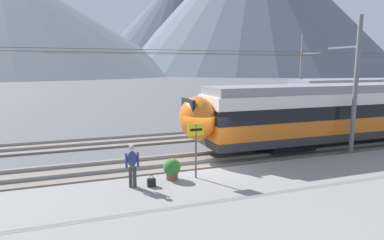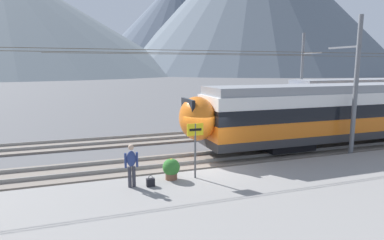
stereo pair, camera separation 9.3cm
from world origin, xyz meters
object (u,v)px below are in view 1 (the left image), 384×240
Objects in this scene: train_near_platform at (378,109)px; catenary_mast_mid at (354,84)px; potted_plant_platform_edge at (172,168)px; catenary_mast_far_side at (302,77)px; passenger_walking at (132,163)px; handbag_beside_passenger at (151,182)px; platform_sign at (196,138)px.

train_near_platform is 0.65× the size of catenary_mast_mid.
catenary_mast_far_side is at bearing 36.48° from potted_plant_platform_edge.
handbag_beside_passenger is (0.69, -0.18, -0.78)m from passenger_walking.
platform_sign is 2.64× the size of potted_plant_platform_edge.
handbag_beside_passenger is at bearing -167.16° from train_near_platform.
catenary_mast_far_side is at bearing 88.75° from train_near_platform.
catenary_mast_mid is 89.95× the size of handbag_beside_passenger.
train_near_platform is at bearing 11.69° from potted_plant_platform_edge.
passenger_walking is 1.93× the size of potted_plant_platform_edge.
potted_plant_platform_edge is at bearing -173.80° from catenary_mast_mid.
train_near_platform is 58.61× the size of handbag_beside_passenger.
platform_sign is 1.57m from potted_plant_platform_edge.
train_near_platform is 29.77× the size of potted_plant_platform_edge.
catenary_mast_mid is at bearing 7.78° from platform_sign.
potted_plant_platform_edge is (1.69, 0.35, -0.46)m from passenger_walking.
passenger_walking is at bearing -168.37° from potted_plant_platform_edge.
passenger_walking is 1.78m from potted_plant_platform_edge.
platform_sign is at bearing -172.22° from catenary_mast_mid.
potted_plant_platform_edge is (-10.47, -1.14, -3.20)m from catenary_mast_mid.
potted_plant_platform_edge is at bearing 11.63° from passenger_walking.
potted_plant_platform_edge is at bearing -168.31° from train_near_platform.
train_near_platform is 8.08m from catenary_mast_far_side.
train_near_platform is 11.29× the size of platform_sign.
platform_sign reaches higher than handbag_beside_passenger.
handbag_beside_passenger is (-15.54, -3.54, -1.78)m from train_near_platform.
catenary_mast_far_side reaches higher than catenary_mast_mid.
catenary_mast_mid is 9.76m from platform_sign.
train_near_platform reaches higher than platform_sign.
passenger_walking is at bearing -168.31° from train_near_platform.
catenary_mast_mid is 11.00m from potted_plant_platform_edge.
platform_sign is (-13.73, -11.04, -2.05)m from catenary_mast_far_side.
potted_plant_platform_edge is at bearing 28.08° from handbag_beside_passenger.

